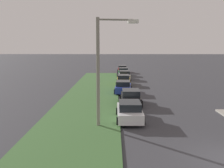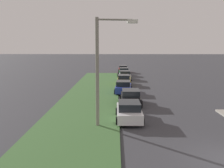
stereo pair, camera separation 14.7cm
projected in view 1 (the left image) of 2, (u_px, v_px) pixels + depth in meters
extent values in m
cube|color=#3D6633|center=(85.00, 110.00, 23.19)|extent=(60.00, 6.00, 0.12)
cube|color=silver|center=(130.00, 113.00, 20.17)|extent=(4.31, 1.83, 0.70)
cube|color=black|center=(130.00, 105.00, 19.88)|extent=(2.21, 1.61, 0.55)
cylinder|color=black|center=(117.00, 112.00, 21.55)|extent=(0.64, 0.22, 0.64)
cylinder|color=black|center=(140.00, 112.00, 21.54)|extent=(0.64, 0.22, 0.64)
cylinder|color=black|center=(118.00, 121.00, 18.88)|extent=(0.64, 0.22, 0.64)
cylinder|color=black|center=(143.00, 121.00, 18.87)|extent=(0.64, 0.22, 0.64)
cube|color=black|center=(131.00, 99.00, 25.51)|extent=(4.32, 1.85, 0.70)
cube|color=black|center=(131.00, 93.00, 25.22)|extent=(2.22, 1.62, 0.55)
cylinder|color=black|center=(121.00, 98.00, 26.90)|extent=(0.64, 0.23, 0.64)
cylinder|color=black|center=(139.00, 98.00, 26.86)|extent=(0.64, 0.23, 0.64)
cylinder|color=black|center=(122.00, 104.00, 24.23)|extent=(0.64, 0.23, 0.64)
cylinder|color=black|center=(141.00, 104.00, 24.19)|extent=(0.64, 0.23, 0.64)
cube|color=#23389E|center=(123.00, 88.00, 31.62)|extent=(4.40, 2.05, 0.70)
cube|color=black|center=(123.00, 83.00, 31.33)|extent=(2.29, 1.72, 0.55)
cylinder|color=black|center=(116.00, 88.00, 33.05)|extent=(0.65, 0.26, 0.64)
cylinder|color=black|center=(131.00, 88.00, 32.93)|extent=(0.65, 0.26, 0.64)
cylinder|color=black|center=(115.00, 92.00, 30.38)|extent=(0.65, 0.26, 0.64)
cylinder|color=black|center=(131.00, 92.00, 30.26)|extent=(0.65, 0.26, 0.64)
cube|color=gold|center=(123.00, 81.00, 37.89)|extent=(4.35, 1.92, 0.70)
cube|color=black|center=(123.00, 77.00, 37.60)|extent=(2.24, 1.66, 0.55)
cylinder|color=black|center=(117.00, 81.00, 39.30)|extent=(0.65, 0.24, 0.64)
cylinder|color=black|center=(129.00, 81.00, 39.23)|extent=(0.65, 0.24, 0.64)
cylinder|color=black|center=(117.00, 84.00, 36.63)|extent=(0.65, 0.24, 0.64)
cylinder|color=black|center=(130.00, 84.00, 36.56)|extent=(0.65, 0.24, 0.64)
cube|color=#B2B5BA|center=(124.00, 76.00, 43.79)|extent=(4.31, 1.83, 0.70)
cube|color=black|center=(124.00, 72.00, 43.50)|extent=(2.21, 1.62, 0.55)
cylinder|color=black|center=(119.00, 77.00, 45.17)|extent=(0.64, 0.22, 0.64)
cylinder|color=black|center=(129.00, 77.00, 45.16)|extent=(0.64, 0.22, 0.64)
cylinder|color=black|center=(119.00, 79.00, 42.50)|extent=(0.64, 0.22, 0.64)
cylinder|color=black|center=(130.00, 79.00, 42.49)|extent=(0.64, 0.22, 0.64)
cube|color=#1E6B38|center=(123.00, 73.00, 49.34)|extent=(4.31, 1.82, 0.70)
cube|color=black|center=(123.00, 69.00, 49.05)|extent=(2.21, 1.61, 0.55)
cylinder|color=black|center=(118.00, 73.00, 50.73)|extent=(0.64, 0.22, 0.64)
cylinder|color=black|center=(128.00, 73.00, 50.70)|extent=(0.64, 0.22, 0.64)
cylinder|color=black|center=(118.00, 75.00, 48.06)|extent=(0.64, 0.22, 0.64)
cylinder|color=black|center=(128.00, 75.00, 48.03)|extent=(0.64, 0.22, 0.64)
cube|color=red|center=(122.00, 70.00, 54.85)|extent=(4.34, 1.91, 0.70)
cube|color=black|center=(122.00, 67.00, 54.56)|extent=(2.24, 1.65, 0.55)
cylinder|color=black|center=(118.00, 70.00, 56.25)|extent=(0.65, 0.24, 0.64)
cylinder|color=black|center=(127.00, 70.00, 56.19)|extent=(0.65, 0.24, 0.64)
cylinder|color=black|center=(118.00, 72.00, 53.58)|extent=(0.65, 0.24, 0.64)
cylinder|color=black|center=(127.00, 72.00, 53.52)|extent=(0.65, 0.24, 0.64)
cylinder|color=gray|center=(98.00, 74.00, 18.09)|extent=(0.24, 0.24, 7.50)
cylinder|color=gray|center=(116.00, 20.00, 17.73)|extent=(0.48, 2.39, 0.12)
cube|color=silver|center=(133.00, 21.00, 17.92)|extent=(0.46, 0.75, 0.24)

